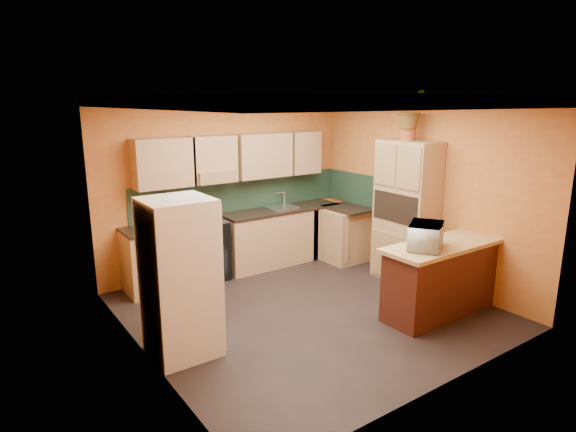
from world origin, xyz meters
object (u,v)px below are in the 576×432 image
Objects in this scene: stove at (205,250)px; base_cabinets_back at (241,244)px; pantry at (406,212)px; microwave at (426,236)px; breakfast_bar at (446,279)px; fridge at (180,278)px.

base_cabinets_back is at bearing 0.00° from stove.
pantry is 3.83× the size of microwave.
stove is 3.05m from pantry.
pantry reaches higher than stove.
base_cabinets_back is 2.59m from pantry.
fridge is at bearing 163.41° from breakfast_bar.
stove is at bearing 144.02° from pantry.
breakfast_bar is (3.18, -0.95, -0.41)m from fridge.
base_cabinets_back and breakfast_bar have the same top height.
microwave reaches higher than base_cabinets_back.
stove is 0.43× the size of pantry.
microwave is at bearing -61.31° from stove.
stove is at bearing 125.22° from breakfast_bar.
base_cabinets_back is 2.64m from fridge.
pantry is 1.17× the size of breakfast_bar.
fridge is 2.90m from microwave.
base_cabinets_back is at bearing 46.37° from fridge.
pantry reaches higher than microwave.
breakfast_bar is (2.00, -2.84, -0.02)m from stove.
fridge reaches higher than breakfast_bar.
microwave is at bearing -128.96° from pantry.
breakfast_bar is (-0.42, -1.08, -0.61)m from pantry.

